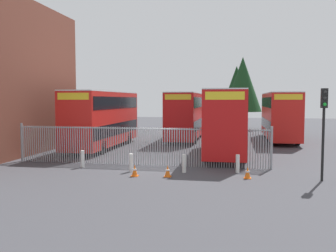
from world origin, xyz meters
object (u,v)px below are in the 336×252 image
object	(u,v)px
double_decker_bus_far_back	(280,114)
traffic_cone_mid_forecourt	(248,173)
double_decker_bus_behind_fence_left	(103,117)
traffic_cone_near_kerb	(168,171)
bollard_far_right	(238,164)
traffic_light_kerbside	(324,117)
double_decker_bus_behind_fence_right	(187,114)
bollard_near_right	(184,163)
bollard_near_left	(83,159)
bollard_center_front	(131,163)
traffic_cone_by_gate	(135,170)
double_decker_bus_near_gate	(227,119)

from	to	relation	value
double_decker_bus_far_back	traffic_cone_mid_forecourt	world-z (taller)	double_decker_bus_far_back
double_decker_bus_far_back	traffic_cone_mid_forecourt	size ratio (longest dim) A/B	18.32
double_decker_bus_behind_fence_left	traffic_cone_near_kerb	world-z (taller)	double_decker_bus_behind_fence_left
bollard_far_right	double_decker_bus_behind_fence_left	bearing A→B (deg)	141.76
traffic_cone_near_kerb	traffic_light_kerbside	bearing A→B (deg)	3.15
traffic_light_kerbside	double_decker_bus_far_back	bearing A→B (deg)	89.92
double_decker_bus_behind_fence_right	bollard_near_right	xyz separation A→B (m)	(1.96, -15.77, -1.95)
traffic_light_kerbside	double_decker_bus_behind_fence_right	bearing A→B (deg)	117.28
bollard_near_left	traffic_cone_mid_forecourt	distance (m)	9.08
bollard_center_front	double_decker_bus_behind_fence_right	bearing A→B (deg)	87.10
double_decker_bus_far_back	traffic_cone_near_kerb	size ratio (longest dim) A/B	18.32
traffic_cone_near_kerb	traffic_light_kerbside	distance (m)	7.73
double_decker_bus_behind_fence_right	traffic_cone_by_gate	xyz separation A→B (m)	(-0.31, -17.14, -2.13)
traffic_light_kerbside	double_decker_bus_near_gate	bearing A→B (deg)	120.75
double_decker_bus_near_gate	traffic_cone_near_kerb	world-z (taller)	double_decker_bus_near_gate
double_decker_bus_behind_fence_right	traffic_light_kerbside	size ratio (longest dim) A/B	2.51
double_decker_bus_behind_fence_left	double_decker_bus_behind_fence_right	xyz separation A→B (m)	(5.62, 7.18, 0.00)
bollard_center_front	traffic_cone_near_kerb	distance (m)	2.34
double_decker_bus_far_back	bollard_near_left	xyz separation A→B (m)	(-12.40, -16.09, -1.95)
traffic_cone_mid_forecourt	double_decker_bus_behind_fence_left	bearing A→B (deg)	138.69
double_decker_bus_behind_fence_left	bollard_near_left	bearing A→B (deg)	-77.64
bollard_center_front	traffic_cone_mid_forecourt	bearing A→B (deg)	-5.96
double_decker_bus_near_gate	traffic_light_kerbside	bearing A→B (deg)	-59.25
bollard_far_right	traffic_light_kerbside	world-z (taller)	traffic_light_kerbside
double_decker_bus_far_back	bollard_near_left	bearing A→B (deg)	-127.63
bollard_far_right	bollard_center_front	bearing A→B (deg)	-172.55
double_decker_bus_behind_fence_right	bollard_center_front	size ratio (longest dim) A/B	11.38
double_decker_bus_near_gate	bollard_far_right	bearing A→B (deg)	-83.54
bollard_center_front	double_decker_bus_near_gate	bearing A→B (deg)	56.23
double_decker_bus_behind_fence_left	traffic_cone_mid_forecourt	distance (m)	14.50
traffic_cone_mid_forecourt	double_decker_bus_far_back	bearing A→B (deg)	78.89
double_decker_bus_behind_fence_right	bollard_near_right	bearing A→B (deg)	-82.90
traffic_cone_by_gate	traffic_light_kerbside	distance (m)	9.28
double_decker_bus_near_gate	bollard_near_right	bearing A→B (deg)	-106.22
double_decker_bus_behind_fence_right	traffic_cone_mid_forecourt	bearing A→B (deg)	-72.78
double_decker_bus_far_back	bollard_near_right	world-z (taller)	double_decker_bus_far_back
bollard_near_right	traffic_cone_mid_forecourt	bearing A→B (deg)	-15.49
double_decker_bus_behind_fence_right	bollard_far_right	world-z (taller)	double_decker_bus_behind_fence_right
traffic_light_kerbside	double_decker_bus_behind_fence_left	bearing A→B (deg)	146.43
double_decker_bus_far_back	traffic_light_kerbside	world-z (taller)	double_decker_bus_far_back
double_decker_bus_behind_fence_left	traffic_light_kerbside	world-z (taller)	double_decker_bus_behind_fence_left
double_decker_bus_behind_fence_right	bollard_near_right	size ratio (longest dim) A/B	11.38
traffic_cone_by_gate	traffic_light_kerbside	xyz separation A→B (m)	(8.86, 0.56, 2.70)
bollard_near_right	traffic_cone_mid_forecourt	world-z (taller)	bollard_near_right
traffic_light_kerbside	traffic_cone_by_gate	bearing A→B (deg)	-176.41
bollard_near_left	traffic_cone_near_kerb	world-z (taller)	bollard_near_left
double_decker_bus_far_back	traffic_cone_by_gate	distance (m)	20.08
double_decker_bus_behind_fence_left	double_decker_bus_behind_fence_right	distance (m)	9.12
bollard_near_left	traffic_cone_near_kerb	xyz separation A→B (m)	(5.14, -1.63, -0.19)
traffic_cone_near_kerb	double_decker_bus_far_back	bearing A→B (deg)	67.72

